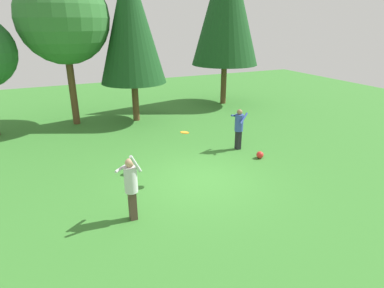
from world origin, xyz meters
TOP-DOWN VIEW (x-y plane):
  - ground_plane at (0.00, 0.00)m, footprint 40.00×40.00m
  - person_thrower at (-2.61, -1.29)m, footprint 0.68×0.68m
  - person_catcher at (2.64, 1.87)m, footprint 0.72×0.69m
  - frisbee at (-0.48, 0.17)m, footprint 0.38×0.37m
  - ball_white at (-2.08, 1.41)m, footprint 0.26×0.26m
  - ball_red at (2.90, 0.69)m, footprint 0.28×0.28m
  - tree_left at (-3.05, 8.37)m, footprint 4.23×4.23m
  - tree_center at (-0.06, 7.70)m, footprint 3.30×3.30m
  - tree_far_right at (6.05, 9.10)m, footprint 4.01×4.01m

SIDE VIEW (x-z plane):
  - ground_plane at x=0.00m, z-range 0.00..0.00m
  - ball_white at x=-2.08m, z-range 0.00..0.26m
  - ball_red at x=2.90m, z-range 0.00..0.28m
  - person_catcher at x=2.64m, z-range 0.16..1.85m
  - person_thrower at x=-2.61m, z-range 0.08..2.02m
  - frisbee at x=-0.48m, z-range 1.66..1.72m
  - tree_center at x=-0.06m, z-range 0.99..8.88m
  - tree_left at x=-3.05m, z-range 1.48..8.70m
  - tree_far_right at x=6.05m, z-range 1.21..10.79m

